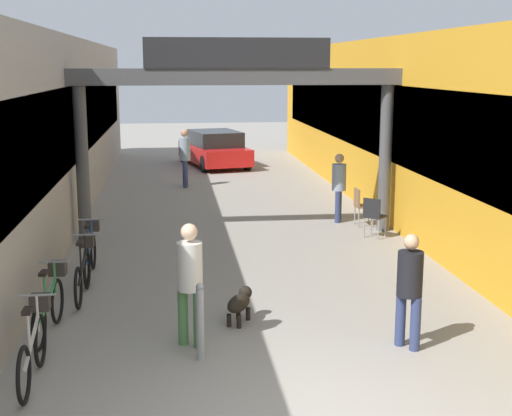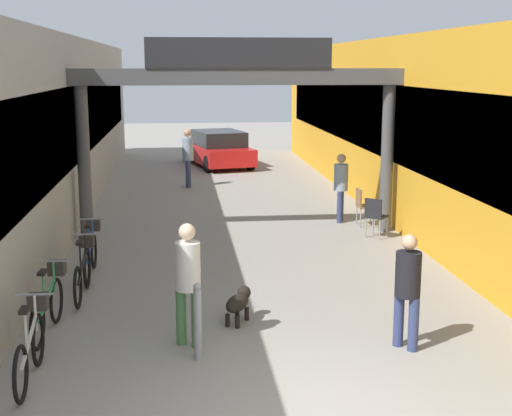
{
  "view_description": "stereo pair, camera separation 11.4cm",
  "coord_description": "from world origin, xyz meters",
  "px_view_note": "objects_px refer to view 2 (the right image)",
  "views": [
    {
      "loc": [
        -1.43,
        -6.8,
        3.75
      ],
      "look_at": [
        0.0,
        5.23,
        1.3
      ],
      "focal_mm": 50.0,
      "sensor_mm": 36.0,
      "label": 1
    },
    {
      "loc": [
        -1.31,
        -6.81,
        3.75
      ],
      "look_at": [
        0.0,
        5.23,
        1.3
      ],
      "focal_mm": 50.0,
      "sensor_mm": 36.0,
      "label": 2
    }
  ],
  "objects_px": {
    "dog_on_leash": "(239,302)",
    "cafe_chair_black_nearer": "(375,214)",
    "bicycle_silver_nearest": "(31,344)",
    "pedestrian_elderly_walking": "(188,154)",
    "parked_car_red": "(218,149)",
    "pedestrian_carrying_crate": "(341,183)",
    "pedestrian_with_dog": "(188,277)",
    "cafe_chair_wood_farther": "(363,203)",
    "pedestrian_companion": "(408,285)",
    "bicycle_black_third": "(83,270)",
    "bollard_post_metal": "(198,321)",
    "bicycle_green_second": "(49,303)",
    "bicycle_blue_farthest": "(91,251)"
  },
  "relations": [
    {
      "from": "pedestrian_with_dog",
      "to": "bollard_post_metal",
      "type": "xyz_separation_m",
      "value": [
        0.11,
        -0.49,
        -0.45
      ]
    },
    {
      "from": "pedestrian_with_dog",
      "to": "bicycle_silver_nearest",
      "type": "relative_size",
      "value": 1.0
    },
    {
      "from": "pedestrian_companion",
      "to": "parked_car_red",
      "type": "height_order",
      "value": "pedestrian_companion"
    },
    {
      "from": "bicycle_black_third",
      "to": "cafe_chair_black_nearer",
      "type": "height_order",
      "value": "bicycle_black_third"
    },
    {
      "from": "pedestrian_carrying_crate",
      "to": "cafe_chair_black_nearer",
      "type": "relative_size",
      "value": 1.86
    },
    {
      "from": "pedestrian_elderly_walking",
      "to": "cafe_chair_black_nearer",
      "type": "xyz_separation_m",
      "value": [
        3.96,
        -7.11,
        -0.5
      ]
    },
    {
      "from": "pedestrian_carrying_crate",
      "to": "pedestrian_elderly_walking",
      "type": "height_order",
      "value": "pedestrian_elderly_walking"
    },
    {
      "from": "parked_car_red",
      "to": "pedestrian_companion",
      "type": "bearing_deg",
      "value": -85.17
    },
    {
      "from": "pedestrian_elderly_walking",
      "to": "bicycle_silver_nearest",
      "type": "xyz_separation_m",
      "value": [
        -2.1,
        -13.64,
        -0.6
      ]
    },
    {
      "from": "pedestrian_carrying_crate",
      "to": "bicycle_green_second",
      "type": "bearing_deg",
      "value": -130.56
    },
    {
      "from": "bicycle_blue_farthest",
      "to": "bollard_post_metal",
      "type": "distance_m",
      "value": 4.43
    },
    {
      "from": "pedestrian_elderly_walking",
      "to": "bicycle_black_third",
      "type": "distance_m",
      "value": 10.66
    },
    {
      "from": "pedestrian_companion",
      "to": "dog_on_leash",
      "type": "relative_size",
      "value": 2.25
    },
    {
      "from": "cafe_chair_black_nearer",
      "to": "parked_car_red",
      "type": "distance_m",
      "value": 12.02
    },
    {
      "from": "bicycle_black_third",
      "to": "bicycle_green_second",
      "type": "bearing_deg",
      "value": -99.41
    },
    {
      "from": "bicycle_silver_nearest",
      "to": "bicycle_green_second",
      "type": "distance_m",
      "value": 1.54
    },
    {
      "from": "pedestrian_elderly_walking",
      "to": "cafe_chair_black_nearer",
      "type": "bearing_deg",
      "value": -60.88
    },
    {
      "from": "pedestrian_with_dog",
      "to": "bicycle_black_third",
      "type": "xyz_separation_m",
      "value": [
        -1.69,
        2.33,
        -0.54
      ]
    },
    {
      "from": "pedestrian_with_dog",
      "to": "bicycle_blue_farthest",
      "type": "distance_m",
      "value": 3.97
    },
    {
      "from": "dog_on_leash",
      "to": "bicycle_silver_nearest",
      "type": "relative_size",
      "value": 0.41
    },
    {
      "from": "pedestrian_companion",
      "to": "pedestrian_with_dog",
      "type": "bearing_deg",
      "value": 171.87
    },
    {
      "from": "bicycle_blue_farthest",
      "to": "cafe_chair_wood_farther",
      "type": "bearing_deg",
      "value": 29.58
    },
    {
      "from": "pedestrian_carrying_crate",
      "to": "pedestrian_elderly_walking",
      "type": "relative_size",
      "value": 0.92
    },
    {
      "from": "dog_on_leash",
      "to": "cafe_chair_wood_farther",
      "type": "bearing_deg",
      "value": 60.44
    },
    {
      "from": "pedestrian_elderly_walking",
      "to": "dog_on_leash",
      "type": "height_order",
      "value": "pedestrian_elderly_walking"
    },
    {
      "from": "pedestrian_elderly_walking",
      "to": "dog_on_leash",
      "type": "bearing_deg",
      "value": -87.36
    },
    {
      "from": "bollard_post_metal",
      "to": "cafe_chair_black_nearer",
      "type": "height_order",
      "value": "bollard_post_metal"
    },
    {
      "from": "pedestrian_companion",
      "to": "bicycle_black_third",
      "type": "bearing_deg",
      "value": 149.06
    },
    {
      "from": "pedestrian_companion",
      "to": "bicycle_silver_nearest",
      "type": "distance_m",
      "value": 4.83
    },
    {
      "from": "bollard_post_metal",
      "to": "cafe_chair_wood_farther",
      "type": "distance_m",
      "value": 8.44
    },
    {
      "from": "dog_on_leash",
      "to": "cafe_chair_black_nearer",
      "type": "bearing_deg",
      "value": 55.02
    },
    {
      "from": "cafe_chair_black_nearer",
      "to": "cafe_chair_wood_farther",
      "type": "height_order",
      "value": "same"
    },
    {
      "from": "pedestrian_carrying_crate",
      "to": "bicycle_green_second",
      "type": "height_order",
      "value": "pedestrian_carrying_crate"
    },
    {
      "from": "pedestrian_carrying_crate",
      "to": "bollard_post_metal",
      "type": "xyz_separation_m",
      "value": [
        -3.66,
        -7.89,
        -0.42
      ]
    },
    {
      "from": "parked_car_red",
      "to": "pedestrian_elderly_walking",
      "type": "bearing_deg",
      "value": -104.57
    },
    {
      "from": "pedestrian_elderly_walking",
      "to": "bicycle_green_second",
      "type": "distance_m",
      "value": 12.31
    },
    {
      "from": "pedestrian_companion",
      "to": "bicycle_black_third",
      "type": "height_order",
      "value": "pedestrian_companion"
    },
    {
      "from": "dog_on_leash",
      "to": "parked_car_red",
      "type": "bearing_deg",
      "value": 87.79
    },
    {
      "from": "pedestrian_carrying_crate",
      "to": "pedestrian_with_dog",
      "type": "bearing_deg",
      "value": -117.02
    },
    {
      "from": "pedestrian_carrying_crate",
      "to": "cafe_chair_wood_farther",
      "type": "xyz_separation_m",
      "value": [
        0.42,
        -0.5,
        -0.41
      ]
    },
    {
      "from": "bicycle_silver_nearest",
      "to": "pedestrian_elderly_walking",
      "type": "bearing_deg",
      "value": 81.26
    },
    {
      "from": "bicycle_silver_nearest",
      "to": "bicycle_green_second",
      "type": "relative_size",
      "value": 1.0
    },
    {
      "from": "dog_on_leash",
      "to": "parked_car_red",
      "type": "distance_m",
      "value": 16.58
    },
    {
      "from": "dog_on_leash",
      "to": "pedestrian_elderly_walking",
      "type": "bearing_deg",
      "value": 92.64
    },
    {
      "from": "bicycle_silver_nearest",
      "to": "bollard_post_metal",
      "type": "xyz_separation_m",
      "value": [
        2.01,
        0.35,
        0.09
      ]
    },
    {
      "from": "pedestrian_with_dog",
      "to": "parked_car_red",
      "type": "bearing_deg",
      "value": 85.45
    },
    {
      "from": "dog_on_leash",
      "to": "cafe_chair_wood_farther",
      "type": "relative_size",
      "value": 0.78
    },
    {
      "from": "bicycle_green_second",
      "to": "cafe_chair_black_nearer",
      "type": "relative_size",
      "value": 1.9
    },
    {
      "from": "bicycle_black_third",
      "to": "bollard_post_metal",
      "type": "relative_size",
      "value": 1.64
    },
    {
      "from": "bollard_post_metal",
      "to": "cafe_chair_wood_farther",
      "type": "relative_size",
      "value": 1.16
    }
  ]
}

